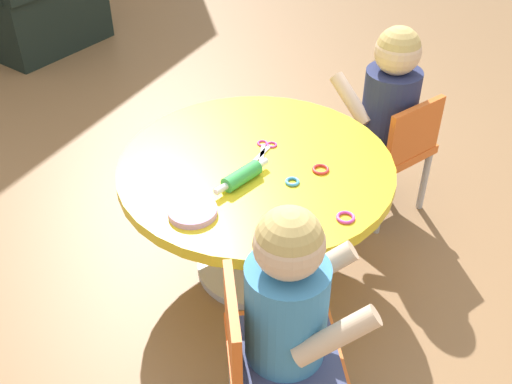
# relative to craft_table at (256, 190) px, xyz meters

# --- Properties ---
(ground_plane) EXTENTS (10.00, 10.00, 0.00)m
(ground_plane) POSITION_rel_craft_table_xyz_m (0.00, 0.00, -0.37)
(ground_plane) COLOR olive
(craft_table) EXTENTS (0.92, 0.92, 0.48)m
(craft_table) POSITION_rel_craft_table_xyz_m (0.00, 0.00, 0.00)
(craft_table) COLOR silver
(craft_table) RESTS_ON ground
(child_chair_left) EXTENTS (0.42, 0.42, 0.54)m
(child_chair_left) POSITION_rel_craft_table_xyz_m (-0.55, -0.32, -0.06)
(child_chair_left) COLOR #B7B7BC
(child_chair_left) RESTS_ON ground
(seated_child_left) EXTENTS (0.41, 0.44, 0.51)m
(seated_child_left) POSITION_rel_craft_table_xyz_m (-0.53, -0.36, 0.16)
(seated_child_left) COLOR #3F4772
(seated_child_left) RESTS_ON ground
(child_chair_right) EXTENTS (0.40, 0.40, 0.54)m
(child_chair_right) POSITION_rel_craft_table_xyz_m (0.56, -0.31, -0.06)
(child_chair_right) COLOR #B7B7BC
(child_chair_right) RESTS_ON ground
(seated_child_right) EXTENTS (0.39, 0.43, 0.51)m
(seated_child_right) POSITION_rel_craft_table_xyz_m (0.58, -0.28, 0.16)
(seated_child_right) COLOR #3F4772
(seated_child_right) RESTS_ON ground
(rolling_pin) EXTENTS (0.23, 0.09, 0.05)m
(rolling_pin) POSITION_rel_craft_table_xyz_m (-0.11, -0.01, 0.13)
(rolling_pin) COLOR green
(rolling_pin) RESTS_ON craft_table
(craft_scissors) EXTENTS (0.14, 0.08, 0.01)m
(craft_scissors) POSITION_rel_craft_table_xyz_m (0.09, 0.01, 0.11)
(craft_scissors) COLOR silver
(craft_scissors) RESTS_ON craft_table
(playdough_blob_0) EXTENTS (0.15, 0.15, 0.02)m
(playdough_blob_0) POSITION_rel_craft_table_xyz_m (-0.32, 0.05, 0.12)
(playdough_blob_0) COLOR #CC99E5
(playdough_blob_0) RESTS_ON craft_table
(cookie_cutter_0) EXTENTS (0.06, 0.06, 0.01)m
(cookie_cutter_0) POSITION_rel_craft_table_xyz_m (-0.14, -0.36, 0.11)
(cookie_cutter_0) COLOR #D83FA5
(cookie_cutter_0) RESTS_ON craft_table
(cookie_cutter_1) EXTENTS (0.05, 0.05, 0.01)m
(cookie_cutter_1) POSITION_rel_craft_table_xyz_m (-0.04, -0.15, 0.11)
(cookie_cutter_1) COLOR #3F99D8
(cookie_cutter_1) RESTS_ON craft_table
(cookie_cutter_2) EXTENTS (0.06, 0.06, 0.01)m
(cookie_cutter_2) POSITION_rel_craft_table_xyz_m (0.06, -0.21, 0.11)
(cookie_cutter_2) COLOR red
(cookie_cutter_2) RESTS_ON craft_table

